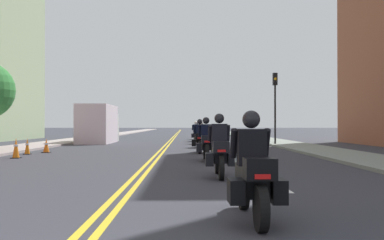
{
  "coord_description": "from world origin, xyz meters",
  "views": [
    {
      "loc": [
        1.22,
        -1.97,
        1.37
      ],
      "look_at": [
        1.7,
        29.53,
        1.69
      ],
      "focal_mm": 41.27,
      "sensor_mm": 36.0,
      "label": 1
    }
  ],
  "objects": [
    {
      "name": "parked_truck",
      "position": [
        -5.26,
        31.21,
        1.27
      ],
      "size": [
        2.2,
        6.5,
        2.8
      ],
      "color": "silver",
      "rests_on": "ground"
    },
    {
      "name": "ground_plane",
      "position": [
        0.0,
        48.0,
        0.0
      ],
      "size": [
        264.0,
        264.0,
        0.0
      ],
      "primitive_type": "plane",
      "color": "#31333B"
    },
    {
      "name": "motorcycle_1",
      "position": [
        2.11,
        9.46,
        0.67
      ],
      "size": [
        0.76,
        2.15,
        1.66
      ],
      "rotation": [
        0.0,
        0.0,
        -0.01
      ],
      "color": "black",
      "rests_on": "ground"
    },
    {
      "name": "motorcycle_6",
      "position": [
        2.07,
        33.71,
        0.65
      ],
      "size": [
        0.78,
        2.19,
        1.65
      ],
      "rotation": [
        0.0,
        0.0,
        0.05
      ],
      "color": "black",
      "rests_on": "ground"
    },
    {
      "name": "traffic_light_near",
      "position": [
        7.06,
        26.59,
        3.26
      ],
      "size": [
        0.28,
        0.38,
        4.73
      ],
      "color": "black",
      "rests_on": "ground"
    },
    {
      "name": "motorcycle_4",
      "position": [
        2.17,
        24.3,
        0.64
      ],
      "size": [
        0.78,
        2.25,
        1.58
      ],
      "rotation": [
        0.0,
        0.0,
        -0.06
      ],
      "color": "black",
      "rests_on": "ground"
    },
    {
      "name": "motorcycle_3",
      "position": [
        1.92,
        19.28,
        0.65
      ],
      "size": [
        0.77,
        2.14,
        1.64
      ],
      "rotation": [
        0.0,
        0.0,
        -0.03
      ],
      "color": "black",
      "rests_on": "ground"
    },
    {
      "name": "traffic_cone_2",
      "position": [
        -5.54,
        19.57,
        0.34
      ],
      "size": [
        0.37,
        0.37,
        0.68
      ],
      "color": "black",
      "rests_on": "ground"
    },
    {
      "name": "centreline_yellow_inner",
      "position": [
        -0.12,
        48.0,
        0.0
      ],
      "size": [
        0.12,
        132.0,
        0.01
      ],
      "primitive_type": "cube",
      "color": "yellow",
      "rests_on": "ground"
    },
    {
      "name": "motorcycle_7",
      "position": [
        2.29,
        38.38,
        0.68
      ],
      "size": [
        0.78,
        2.15,
        1.65
      ],
      "rotation": [
        0.0,
        0.0,
        0.05
      ],
      "color": "black",
      "rests_on": "ground"
    },
    {
      "name": "motorcycle_0",
      "position": [
        2.18,
        4.28,
        0.64
      ],
      "size": [
        0.77,
        2.13,
        1.58
      ],
      "rotation": [
        0.0,
        0.0,
        0.02
      ],
      "color": "black",
      "rests_on": "ground"
    },
    {
      "name": "centreline_yellow_outer",
      "position": [
        0.12,
        48.0,
        0.0
      ],
      "size": [
        0.12,
        132.0,
        0.01
      ],
      "primitive_type": "cube",
      "color": "yellow",
      "rests_on": "ground"
    },
    {
      "name": "traffic_cone_1",
      "position": [
        -5.66,
        16.05,
        0.41
      ],
      "size": [
        0.35,
        0.35,
        0.82
      ],
      "color": "black",
      "rests_on": "ground"
    },
    {
      "name": "traffic_cone_0",
      "position": [
        -6.02,
        18.34,
        0.36
      ],
      "size": [
        0.3,
        0.3,
        0.74
      ],
      "color": "black",
      "rests_on": "ground"
    },
    {
      "name": "motorcycle_5",
      "position": [
        2.25,
        29.17,
        0.66
      ],
      "size": [
        0.76,
        2.31,
        1.66
      ],
      "rotation": [
        0.0,
        0.0,
        -0.0
      ],
      "color": "black",
      "rests_on": "ground"
    },
    {
      "name": "sidewalk_left",
      "position": [
        -8.08,
        48.0,
        0.06
      ],
      "size": [
        2.83,
        144.0,
        0.12
      ],
      "primitive_type": "cube",
      "color": "#9E928F",
      "rests_on": "ground"
    },
    {
      "name": "lane_dashes_white",
      "position": [
        3.33,
        29.0,
        0.0
      ],
      "size": [
        0.14,
        56.4,
        0.01
      ],
      "color": "silver",
      "rests_on": "ground"
    },
    {
      "name": "motorcycle_2",
      "position": [
        2.01,
        14.64,
        0.66
      ],
      "size": [
        0.76,
        2.21,
        1.65
      ],
      "rotation": [
        0.0,
        0.0,
        0.0
      ],
      "color": "black",
      "rests_on": "ground"
    },
    {
      "name": "sidewalk_right",
      "position": [
        8.08,
        48.0,
        0.06
      ],
      "size": [
        2.83,
        144.0,
        0.12
      ],
      "primitive_type": "cube",
      "color": "gray",
      "rests_on": "ground"
    }
  ]
}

